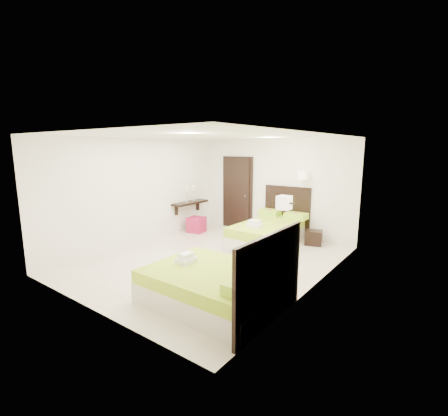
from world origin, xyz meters
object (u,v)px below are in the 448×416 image
Objects in this scene: bed_single at (269,231)px; ottoman at (197,225)px; nightstand at (314,238)px; bed_double at (218,285)px.

bed_single is 2.25m from ottoman.
nightstand is (0.91, 0.63, -0.15)m from bed_single.
bed_single is 3.38m from bed_double.
bed_double is (0.91, -3.25, -0.03)m from bed_single.
bed_double is at bearing -44.34° from ottoman.
nightstand is 0.94× the size of ottoman.
ottoman reaches higher than nightstand.
bed_single reaches higher than nightstand.
ottoman is (-3.15, -0.80, 0.04)m from nightstand.
ottoman is at bearing 135.66° from bed_double.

